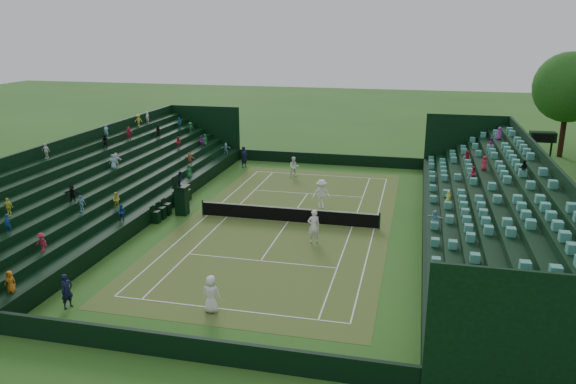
# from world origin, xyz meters

# --- Properties ---
(ground) EXTENTS (160.00, 160.00, 0.00)m
(ground) POSITION_xyz_m (0.00, 0.00, 0.00)
(ground) COLOR #29581B
(ground) RESTS_ON ground
(court_surface) EXTENTS (12.97, 26.77, 0.01)m
(court_surface) POSITION_xyz_m (0.00, 0.00, 0.01)
(court_surface) COLOR #387226
(court_surface) RESTS_ON ground
(perimeter_wall_north) EXTENTS (17.17, 0.20, 1.00)m
(perimeter_wall_north) POSITION_xyz_m (0.00, 15.88, 0.50)
(perimeter_wall_north) COLOR black
(perimeter_wall_north) RESTS_ON ground
(perimeter_wall_south) EXTENTS (17.17, 0.20, 1.00)m
(perimeter_wall_south) POSITION_xyz_m (0.00, -15.88, 0.50)
(perimeter_wall_south) COLOR black
(perimeter_wall_south) RESTS_ON ground
(perimeter_wall_east) EXTENTS (0.20, 31.77, 1.00)m
(perimeter_wall_east) POSITION_xyz_m (8.48, 0.00, 0.50)
(perimeter_wall_east) COLOR black
(perimeter_wall_east) RESTS_ON ground
(perimeter_wall_west) EXTENTS (0.20, 31.77, 1.00)m
(perimeter_wall_west) POSITION_xyz_m (-8.48, 0.00, 0.50)
(perimeter_wall_west) COLOR black
(perimeter_wall_west) RESTS_ON ground
(north_grandstand) EXTENTS (6.60, 32.00, 4.90)m
(north_grandstand) POSITION_xyz_m (12.66, 0.00, 1.55)
(north_grandstand) COLOR black
(north_grandstand) RESTS_ON ground
(south_grandstand) EXTENTS (6.60, 32.00, 4.90)m
(south_grandstand) POSITION_xyz_m (-12.66, 0.00, 1.55)
(south_grandstand) COLOR black
(south_grandstand) RESTS_ON ground
(tennis_net) EXTENTS (11.67, 0.10, 1.06)m
(tennis_net) POSITION_xyz_m (0.00, 0.00, 0.53)
(tennis_net) COLOR black
(tennis_net) RESTS_ON ground
(scoreboard_tower) EXTENTS (2.00, 1.00, 3.70)m
(scoreboard_tower) POSITION_xyz_m (17.75, 16.00, 3.14)
(scoreboard_tower) COLOR black
(scoreboard_tower) RESTS_ON ground
(umpire_chair) EXTENTS (0.94, 0.94, 2.96)m
(umpire_chair) POSITION_xyz_m (-7.19, -0.16, 1.26)
(umpire_chair) COLOR black
(umpire_chair) RESTS_ON ground
(courtside_chairs) EXTENTS (0.52, 5.49, 1.12)m
(courtside_chairs) POSITION_xyz_m (-8.17, 0.44, 0.42)
(courtside_chairs) COLOR black
(courtside_chairs) RESTS_ON ground
(player_near_west) EXTENTS (0.85, 0.56, 1.71)m
(player_near_west) POSITION_xyz_m (-0.58, -12.20, 0.85)
(player_near_west) COLOR white
(player_near_west) RESTS_ON ground
(player_near_east) EXTENTS (0.84, 0.69, 2.00)m
(player_near_east) POSITION_xyz_m (2.25, -3.12, 1.00)
(player_near_east) COLOR white
(player_near_east) RESTS_ON ground
(player_far_west) EXTENTS (1.01, 0.91, 1.72)m
(player_far_west) POSITION_xyz_m (-2.03, 10.89, 0.86)
(player_far_west) COLOR white
(player_far_west) RESTS_ON ground
(player_far_east) EXTENTS (1.49, 1.18, 2.02)m
(player_far_east) POSITION_xyz_m (1.57, 3.34, 1.01)
(player_far_east) COLOR white
(player_far_east) RESTS_ON ground
(line_judge_north) EXTENTS (0.69, 0.82, 1.90)m
(line_judge_north) POSITION_xyz_m (-7.00, 13.01, 0.95)
(line_judge_north) COLOR black
(line_judge_north) RESTS_ON ground
(line_judge_south) EXTENTS (0.56, 0.68, 1.60)m
(line_judge_south) POSITION_xyz_m (-6.94, -13.30, 0.80)
(line_judge_south) COLOR black
(line_judge_south) RESTS_ON ground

